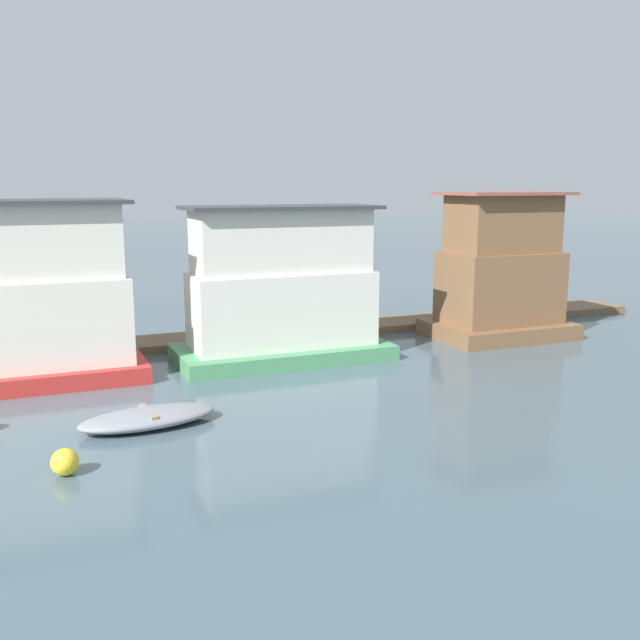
{
  "coord_description": "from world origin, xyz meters",
  "views": [
    {
      "loc": [
        -9.21,
        -23.13,
        6.0
      ],
      "look_at": [
        0.0,
        -1.0,
        1.4
      ],
      "focal_mm": 40.0,
      "sensor_mm": 36.0,
      "label": 1
    }
  ],
  "objects_px": {
    "houseboat_green": "(282,291)",
    "dinghy_grey": "(148,418)",
    "houseboat_red": "(16,298)",
    "houseboat_brown": "(500,274)",
    "mooring_post_near_left": "(88,338)",
    "mooring_post_near_right": "(281,326)",
    "mooring_post_far_right": "(115,331)",
    "buoy_yellow": "(65,462)"
  },
  "relations": [
    {
      "from": "dinghy_grey",
      "to": "houseboat_green",
      "type": "bearing_deg",
      "value": 44.1
    },
    {
      "from": "houseboat_red",
      "to": "dinghy_grey",
      "type": "distance_m",
      "value": 6.92
    },
    {
      "from": "mooring_post_near_left",
      "to": "mooring_post_far_right",
      "type": "bearing_deg",
      "value": 0.0
    },
    {
      "from": "houseboat_green",
      "to": "dinghy_grey",
      "type": "bearing_deg",
      "value": -135.9
    },
    {
      "from": "houseboat_red",
      "to": "mooring_post_near_left",
      "type": "xyz_separation_m",
      "value": [
        2.11,
        1.59,
        -1.75
      ]
    },
    {
      "from": "houseboat_brown",
      "to": "mooring_post_far_right",
      "type": "xyz_separation_m",
      "value": [
        -14.5,
        1.92,
        -1.5
      ]
    },
    {
      "from": "houseboat_red",
      "to": "mooring_post_far_right",
      "type": "height_order",
      "value": "houseboat_red"
    },
    {
      "from": "houseboat_green",
      "to": "houseboat_red",
      "type": "bearing_deg",
      "value": 176.38
    },
    {
      "from": "houseboat_green",
      "to": "houseboat_brown",
      "type": "relative_size",
      "value": 1.28
    },
    {
      "from": "mooring_post_far_right",
      "to": "buoy_yellow",
      "type": "height_order",
      "value": "mooring_post_far_right"
    },
    {
      "from": "houseboat_green",
      "to": "mooring_post_near_left",
      "type": "height_order",
      "value": "houseboat_green"
    },
    {
      "from": "mooring_post_far_right",
      "to": "houseboat_brown",
      "type": "bearing_deg",
      "value": -7.53
    },
    {
      "from": "houseboat_brown",
      "to": "mooring_post_near_right",
      "type": "xyz_separation_m",
      "value": [
        -8.47,
        1.92,
        -1.8
      ]
    },
    {
      "from": "mooring_post_near_right",
      "to": "mooring_post_near_left",
      "type": "bearing_deg",
      "value": 180.0
    },
    {
      "from": "dinghy_grey",
      "to": "buoy_yellow",
      "type": "bearing_deg",
      "value": -131.08
    },
    {
      "from": "houseboat_brown",
      "to": "mooring_post_near_left",
      "type": "distance_m",
      "value": 15.63
    },
    {
      "from": "dinghy_grey",
      "to": "mooring_post_near_right",
      "type": "xyz_separation_m",
      "value": [
        6.15,
        7.41,
        0.5
      ]
    },
    {
      "from": "houseboat_brown",
      "to": "mooring_post_near_left",
      "type": "bearing_deg",
      "value": 172.91
    },
    {
      "from": "houseboat_green",
      "to": "buoy_yellow",
      "type": "height_order",
      "value": "houseboat_green"
    },
    {
      "from": "mooring_post_far_right",
      "to": "dinghy_grey",
      "type": "bearing_deg",
      "value": -90.89
    },
    {
      "from": "houseboat_brown",
      "to": "mooring_post_near_right",
      "type": "distance_m",
      "value": 8.87
    },
    {
      "from": "houseboat_red",
      "to": "dinghy_grey",
      "type": "relative_size",
      "value": 2.15
    },
    {
      "from": "houseboat_red",
      "to": "mooring_post_near_right",
      "type": "bearing_deg",
      "value": 9.93
    },
    {
      "from": "houseboat_brown",
      "to": "dinghy_grey",
      "type": "relative_size",
      "value": 1.58
    },
    {
      "from": "dinghy_grey",
      "to": "mooring_post_near_right",
      "type": "bearing_deg",
      "value": 50.32
    },
    {
      "from": "mooring_post_far_right",
      "to": "houseboat_green",
      "type": "bearing_deg",
      "value": -21.58
    },
    {
      "from": "houseboat_brown",
      "to": "dinghy_grey",
      "type": "distance_m",
      "value": 15.79
    },
    {
      "from": "dinghy_grey",
      "to": "mooring_post_near_right",
      "type": "relative_size",
      "value": 2.48
    },
    {
      "from": "mooring_post_far_right",
      "to": "mooring_post_near_left",
      "type": "height_order",
      "value": "mooring_post_far_right"
    },
    {
      "from": "houseboat_red",
      "to": "mooring_post_near_left",
      "type": "bearing_deg",
      "value": 36.97
    },
    {
      "from": "houseboat_green",
      "to": "buoy_yellow",
      "type": "distance_m",
      "value": 11.01
    },
    {
      "from": "mooring_post_near_right",
      "to": "mooring_post_near_left",
      "type": "xyz_separation_m",
      "value": [
        -6.95,
        0.0,
        0.11
      ]
    },
    {
      "from": "houseboat_red",
      "to": "buoy_yellow",
      "type": "xyz_separation_m",
      "value": [
        0.8,
        -8.25,
        -2.29
      ]
    },
    {
      "from": "mooring_post_far_right",
      "to": "mooring_post_near_left",
      "type": "xyz_separation_m",
      "value": [
        -0.92,
        0.0,
        -0.19
      ]
    },
    {
      "from": "dinghy_grey",
      "to": "houseboat_red",
      "type": "bearing_deg",
      "value": 116.53
    },
    {
      "from": "houseboat_brown",
      "to": "dinghy_grey",
      "type": "bearing_deg",
      "value": -159.41
    },
    {
      "from": "houseboat_red",
      "to": "buoy_yellow",
      "type": "height_order",
      "value": "houseboat_red"
    },
    {
      "from": "houseboat_brown",
      "to": "buoy_yellow",
      "type": "bearing_deg",
      "value": -154.68
    },
    {
      "from": "dinghy_grey",
      "to": "mooring_post_near_left",
      "type": "relative_size",
      "value": 2.17
    },
    {
      "from": "mooring_post_far_right",
      "to": "mooring_post_near_left",
      "type": "bearing_deg",
      "value": 180.0
    },
    {
      "from": "houseboat_green",
      "to": "dinghy_grey",
      "type": "relative_size",
      "value": 2.02
    },
    {
      "from": "houseboat_green",
      "to": "mooring_post_near_right",
      "type": "bearing_deg",
      "value": 72.07
    }
  ]
}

